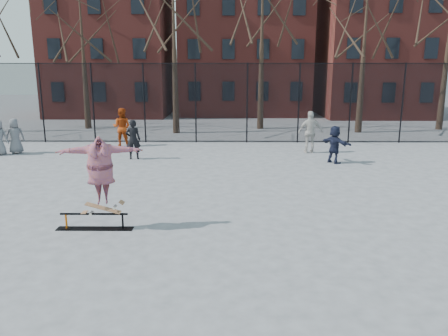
{
  "coord_description": "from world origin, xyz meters",
  "views": [
    {
      "loc": [
        0.26,
        -9.14,
        3.87
      ],
      "look_at": [
        0.15,
        1.5,
        1.36
      ],
      "focal_mm": 35.0,
      "sensor_mm": 36.0,
      "label": 1
    }
  ],
  "objects_px": {
    "skateboard": "(103,211)",
    "skater": "(101,176)",
    "bystander_navy": "(335,144)",
    "bystander_white": "(310,132)",
    "skate_rail": "(95,223)",
    "bystander_black": "(133,139)",
    "bystander_extra": "(15,136)",
    "bystander_red": "(122,127)"
  },
  "relations": [
    {
      "from": "skateboard",
      "to": "skater",
      "type": "relative_size",
      "value": 0.46
    },
    {
      "from": "skater",
      "to": "bystander_navy",
      "type": "height_order",
      "value": "skater"
    },
    {
      "from": "skater",
      "to": "bystander_white",
      "type": "xyz_separation_m",
      "value": [
        6.69,
        9.54,
        -0.38
      ]
    },
    {
      "from": "bystander_white",
      "to": "skater",
      "type": "bearing_deg",
      "value": 52.7
    },
    {
      "from": "skate_rail",
      "to": "bystander_white",
      "type": "relative_size",
      "value": 0.98
    },
    {
      "from": "bystander_black",
      "to": "bystander_white",
      "type": "height_order",
      "value": "bystander_white"
    },
    {
      "from": "bystander_white",
      "to": "bystander_extra",
      "type": "distance_m",
      "value": 13.23
    },
    {
      "from": "bystander_extra",
      "to": "skateboard",
      "type": "bearing_deg",
      "value": 97.52
    },
    {
      "from": "skate_rail",
      "to": "bystander_extra",
      "type": "height_order",
      "value": "bystander_extra"
    },
    {
      "from": "skater",
      "to": "bystander_black",
      "type": "xyz_separation_m",
      "value": [
        -1.0,
        8.11,
        -0.49
      ]
    },
    {
      "from": "skate_rail",
      "to": "skateboard",
      "type": "xyz_separation_m",
      "value": [
        0.23,
        -0.0,
        0.3
      ]
    },
    {
      "from": "bystander_white",
      "to": "bystander_extra",
      "type": "height_order",
      "value": "bystander_white"
    },
    {
      "from": "bystander_red",
      "to": "bystander_navy",
      "type": "bearing_deg",
      "value": 164.51
    },
    {
      "from": "bystander_black",
      "to": "bystander_navy",
      "type": "relative_size",
      "value": 1.1
    },
    {
      "from": "bystander_navy",
      "to": "bystander_extra",
      "type": "relative_size",
      "value": 0.97
    },
    {
      "from": "bystander_black",
      "to": "bystander_navy",
      "type": "xyz_separation_m",
      "value": [
        8.28,
        -0.68,
        -0.07
      ]
    },
    {
      "from": "skateboard",
      "to": "skate_rail",
      "type": "bearing_deg",
      "value": 180.0
    },
    {
      "from": "skateboard",
      "to": "skater",
      "type": "height_order",
      "value": "skater"
    },
    {
      "from": "bystander_extra",
      "to": "bystander_white",
      "type": "bearing_deg",
      "value": 153.5
    },
    {
      "from": "bystander_navy",
      "to": "bystander_extra",
      "type": "bearing_deg",
      "value": 45.86
    },
    {
      "from": "bystander_navy",
      "to": "skate_rail",
      "type": "bearing_deg",
      "value": 98.09
    },
    {
      "from": "skateboard",
      "to": "bystander_white",
      "type": "height_order",
      "value": "bystander_white"
    },
    {
      "from": "bystander_red",
      "to": "bystander_navy",
      "type": "distance_m",
      "value": 10.22
    },
    {
      "from": "bystander_navy",
      "to": "bystander_extra",
      "type": "distance_m",
      "value": 13.94
    },
    {
      "from": "skate_rail",
      "to": "skater",
      "type": "distance_m",
      "value": 1.19
    },
    {
      "from": "skater",
      "to": "bystander_extra",
      "type": "relative_size",
      "value": 1.26
    },
    {
      "from": "bystander_navy",
      "to": "bystander_black",
      "type": "bearing_deg",
      "value": 48.71
    },
    {
      "from": "skate_rail",
      "to": "bystander_red",
      "type": "xyz_separation_m",
      "value": [
        -1.98,
        11.21,
        0.77
      ]
    },
    {
      "from": "bystander_navy",
      "to": "bystander_red",
      "type": "bearing_deg",
      "value": 31.68
    },
    {
      "from": "bystander_red",
      "to": "skateboard",
      "type": "bearing_deg",
      "value": 107.41
    },
    {
      "from": "bystander_black",
      "to": "bystander_extra",
      "type": "relative_size",
      "value": 1.06
    },
    {
      "from": "skate_rail",
      "to": "bystander_red",
      "type": "relative_size",
      "value": 1.0
    },
    {
      "from": "bystander_red",
      "to": "bystander_extra",
      "type": "relative_size",
      "value": 1.18
    },
    {
      "from": "skater",
      "to": "bystander_extra",
      "type": "bearing_deg",
      "value": 115.18
    },
    {
      "from": "skate_rail",
      "to": "bystander_navy",
      "type": "height_order",
      "value": "bystander_navy"
    },
    {
      "from": "skateboard",
      "to": "bystander_red",
      "type": "height_order",
      "value": "bystander_red"
    },
    {
      "from": "skater",
      "to": "bystander_red",
      "type": "relative_size",
      "value": 1.07
    },
    {
      "from": "skater",
      "to": "bystander_white",
      "type": "relative_size",
      "value": 1.06
    },
    {
      "from": "bystander_white",
      "to": "bystander_navy",
      "type": "distance_m",
      "value": 2.2
    },
    {
      "from": "skate_rail",
      "to": "skateboard",
      "type": "distance_m",
      "value": 0.38
    },
    {
      "from": "skate_rail",
      "to": "bystander_black",
      "type": "height_order",
      "value": "bystander_black"
    },
    {
      "from": "bystander_navy",
      "to": "skater",
      "type": "bearing_deg",
      "value": 99.0
    }
  ]
}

